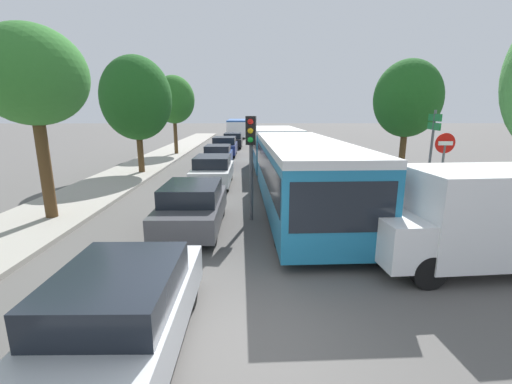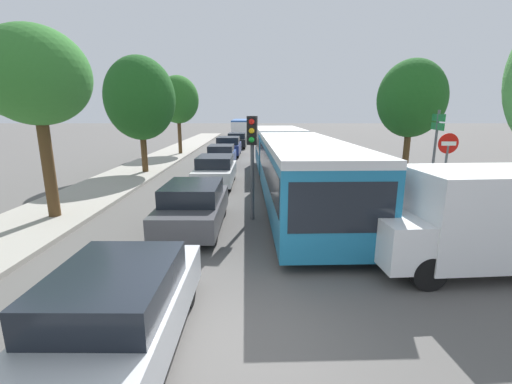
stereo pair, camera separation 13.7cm
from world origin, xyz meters
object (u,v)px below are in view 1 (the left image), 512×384
object	(u,v)px
queued_car_graphite	(193,206)
queued_car_blue	(218,156)
queued_car_black	(233,140)
direction_sign_post	(433,137)
city_bus_rear	(237,127)
queued_car_white	(213,170)
tree_left_distant	(174,100)
queued_car_silver	(122,312)
tree_left_mid	(29,79)
white_van	(489,216)
queued_car_navy	(225,146)
traffic_light	(251,145)
articulated_bus	(287,158)
no_entry_sign	(443,160)
tree_right_mid	(408,99)
tree_left_far	(136,101)

from	to	relation	value
queued_car_graphite	queued_car_blue	bearing A→B (deg)	2.01
queued_car_black	direction_sign_post	world-z (taller)	direction_sign_post
city_bus_rear	queued_car_white	distance (m)	33.23
queued_car_black	tree_left_distant	distance (m)	8.10
queued_car_black	tree_left_distant	size ratio (longest dim) A/B	0.67
queued_car_silver	queued_car_white	world-z (taller)	queued_car_white
tree_left_mid	white_van	bearing A→B (deg)	-16.48
queued_car_blue	tree_left_mid	distance (m)	12.99
direction_sign_post	tree_left_mid	xyz separation A→B (m)	(-14.00, -2.88, 1.94)
queued_car_white	queued_car_black	size ratio (longest dim) A/B	0.99
queued_car_graphite	queued_car_white	xyz separation A→B (m)	(-0.06, 6.39, 0.01)
city_bus_rear	queued_car_navy	xyz separation A→B (m)	(-0.17, -21.86, -0.60)
traffic_light	articulated_bus	bearing A→B (deg)	166.90
queued_car_white	tree_left_mid	world-z (taller)	tree_left_mid
queued_car_silver	direction_sign_post	xyz separation A→B (m)	(9.21, 9.34, 1.84)
queued_car_black	direction_sign_post	xyz separation A→B (m)	(9.08, -20.35, 1.81)
no_entry_sign	tree_right_mid	distance (m)	6.28
queued_car_navy	tree_left_distant	bearing A→B (deg)	82.07
queued_car_white	white_van	distance (m)	11.68
queued_car_graphite	queued_car_navy	size ratio (longest dim) A/B	0.93
articulated_bus	white_van	world-z (taller)	articulated_bus
city_bus_rear	tree_right_mid	size ratio (longest dim) A/B	1.84
queued_car_black	white_van	world-z (taller)	white_van
articulated_bus	tree_left_far	distance (m)	9.38
queued_car_graphite	tree_left_far	distance (m)	11.09
city_bus_rear	no_entry_sign	size ratio (longest dim) A/B	3.95
queued_car_graphite	direction_sign_post	bearing A→B (deg)	-67.57
tree_left_far	tree_left_distant	world-z (taller)	tree_left_far
articulated_bus	tree_right_mid	size ratio (longest dim) A/B	2.86
queued_car_graphite	city_bus_rear	bearing A→B (deg)	0.53
tree_left_mid	tree_left_distant	world-z (taller)	tree_left_distant
queued_car_silver	queued_car_white	distance (m)	12.03
queued_car_black	city_bus_rear	bearing A→B (deg)	0.97
tree_left_distant	tree_right_mid	distance (m)	17.74
queued_car_white	tree_left_distant	distance (m)	13.24
queued_car_navy	queued_car_silver	bearing A→B (deg)	-179.15
direction_sign_post	tree_left_far	size ratio (longest dim) A/B	0.55
direction_sign_post	tree_right_mid	world-z (taller)	tree_right_mid
tree_left_mid	no_entry_sign	bearing A→B (deg)	3.73
queued_car_black	tree_left_far	bearing A→B (deg)	162.87
no_entry_sign	direction_sign_post	bearing A→B (deg)	163.19
articulated_bus	city_bus_rear	size ratio (longest dim) A/B	1.56
articulated_bus	queued_car_navy	size ratio (longest dim) A/B	3.91
no_entry_sign	tree_right_mid	size ratio (longest dim) A/B	0.47
white_van	articulated_bus	bearing A→B (deg)	-69.67
city_bus_rear	queued_car_silver	world-z (taller)	city_bus_rear
queued_car_blue	queued_car_navy	size ratio (longest dim) A/B	0.91
queued_car_silver	no_entry_sign	distance (m)	11.36
white_van	tree_right_mid	world-z (taller)	tree_right_mid
traffic_light	tree_right_mid	size ratio (longest dim) A/B	0.56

